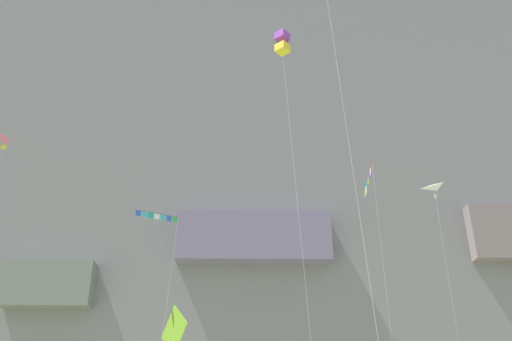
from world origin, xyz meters
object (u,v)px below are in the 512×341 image
object	(u,v)px
kite_delta_front_field	(438,201)
kite_banner_low_center	(369,187)
kite_box_far_right	(282,43)
kite_diamond_low_left	(174,334)
kite_delta_high_center	(9,150)
kite_banner_high_right	(157,226)

from	to	relation	value
kite_delta_front_field	kite_banner_low_center	size ratio (longest dim) A/B	0.99
kite_box_far_right	kite_diamond_low_left	distance (m)	24.34
kite_delta_high_center	kite_box_far_right	distance (m)	29.08
kite_delta_front_field	kite_banner_high_right	distance (m)	26.09
kite_box_far_right	kite_banner_low_center	distance (m)	15.70
kite_delta_front_field	kite_box_far_right	world-z (taller)	kite_box_far_right
kite_box_far_right	kite_diamond_low_left	world-z (taller)	kite_box_far_right
kite_banner_low_center	kite_diamond_low_left	bearing A→B (deg)	-124.01
kite_delta_high_center	kite_box_far_right	bearing A→B (deg)	-30.06
kite_delta_high_center	kite_diamond_low_left	xyz separation A→B (m)	(19.64, -22.80, -21.09)
kite_banner_high_right	kite_delta_high_center	bearing A→B (deg)	166.34
kite_diamond_low_left	kite_banner_high_right	world-z (taller)	kite_banner_high_right
kite_banner_low_center	kite_banner_high_right	distance (m)	18.58
kite_box_far_right	kite_banner_high_right	xyz separation A→B (m)	(-9.90, 10.85, -10.13)
kite_delta_front_field	kite_banner_low_center	world-z (taller)	kite_banner_low_center
kite_delta_high_center	kite_diamond_low_left	distance (m)	36.75
kite_banner_low_center	kite_box_far_right	bearing A→B (deg)	-124.19
kite_delta_front_field	kite_banner_low_center	bearing A→B (deg)	-153.90
kite_box_far_right	kite_diamond_low_left	xyz separation A→B (m)	(-5.51, -8.25, -22.22)
kite_delta_high_center	kite_banner_low_center	bearing A→B (deg)	-4.35
kite_diamond_low_left	kite_banner_high_right	bearing A→B (deg)	102.94
kite_banner_low_center	kite_diamond_low_left	world-z (taller)	kite_banner_low_center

